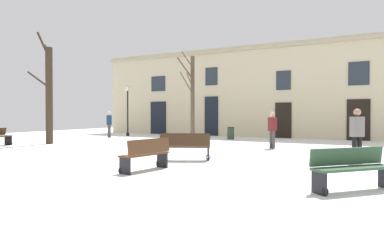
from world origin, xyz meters
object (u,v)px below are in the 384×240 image
Objects in this scene: person_near_bench at (109,123)px; bench_by_litter_bin at (352,168)px; streetlamp at (128,105)px; litter_bin at (231,133)px; person_crossing_plaza at (357,133)px; bench_near_lamp at (146,154)px; person_by_shop_door at (272,128)px; tree_foreground at (49,92)px; tree_right_of_center at (192,96)px; bench_near_center_tree at (185,146)px.

bench_by_litter_bin is at bearing 35.02° from person_near_bench.
streetlamp is at bearing 95.70° from bench_by_litter_bin.
person_crossing_plaza is at bearing -46.17° from litter_bin.
bench_near_lamp is 0.93× the size of person_crossing_plaza.
person_by_shop_door is (11.19, -3.97, -1.30)m from streetlamp.
tree_foreground reaches higher than person_by_shop_door.
tree_foreground is 3.70× the size of bench_near_lamp.
bench_near_lamp is (9.26, -4.49, -2.21)m from tree_foreground.
streetlamp is 11.94m from person_by_shop_door.
person_crossing_plaza is (4.95, 4.36, 0.49)m from bench_near_lamp.
person_near_bench is at bearing 122.89° from person_crossing_plaza.
person_near_bench is (-5.72, -0.75, -1.67)m from tree_right_of_center.
person_by_shop_door is (-3.46, 3.10, -0.05)m from person_crossing_plaza.
person_near_bench is 11.46m from person_by_shop_door.
tree_right_of_center is at bearing 108.81° from person_crossing_plaza.
bench_by_litter_bin is 8.26m from person_by_shop_door.
bench_near_lamp is at bearing -176.16° from person_crossing_plaza.
streetlamp reaches higher than person_by_shop_door.
tree_right_of_center reaches higher than bench_by_litter_bin.
person_crossing_plaza is (14.65, -7.07, -1.25)m from streetlamp.
tree_right_of_center reaches higher than person_near_bench.
litter_bin is 9.67m from bench_near_center_tree.
person_near_bench is at bearing 100.53° from bench_by_litter_bin.
bench_near_lamp is (9.70, -11.43, -1.75)m from streetlamp.
tree_right_of_center reaches higher than person_by_shop_door.
tree_foreground is 1.63× the size of streetlamp.
person_near_bench is (-0.51, 5.11, -1.71)m from tree_foreground.
person_by_shop_door reaches higher than bench_by_litter_bin.
bench_by_litter_bin reaches higher than litter_bin.
tree_foreground is 3.44× the size of person_crossing_plaza.
tree_right_of_center is 13.93m from bench_by_litter_bin.
streetlamp is 2.23× the size of bench_by_litter_bin.
tree_foreground is at bearing 141.95° from person_crossing_plaza.
person_crossing_plaza is (5.02, 2.07, 0.47)m from bench_near_center_tree.
streetlamp is at bearing -69.01° from bench_near_center_tree.
person_by_shop_door is at bearing 68.76° from bench_by_litter_bin.
tree_foreground reaches higher than bench_by_litter_bin.
tree_right_of_center is 3.26m from litter_bin.
tree_foreground is 3.42× the size of person_near_bench.
streetlamp reaches higher than litter_bin.
person_crossing_plaza reaches higher than bench_by_litter_bin.
person_by_shop_door is at bearing 15.42° from tree_foreground.
tree_right_of_center is 3.19× the size of bench_near_center_tree.
bench_near_center_tree is (3.98, -8.07, -2.16)m from tree_right_of_center.
person_by_shop_door is at bearing 178.79° from bench_near_lamp.
person_by_shop_door is at bearing -27.63° from tree_right_of_center.
streetlamp is at bearing -129.60° from bench_near_lamp.
streetlamp is 15.09m from bench_near_lamp.
bench_near_center_tree is at bearing 164.90° from person_crossing_plaza.
bench_near_center_tree is 5.45m from person_crossing_plaza.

